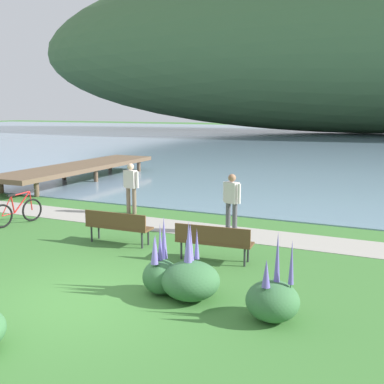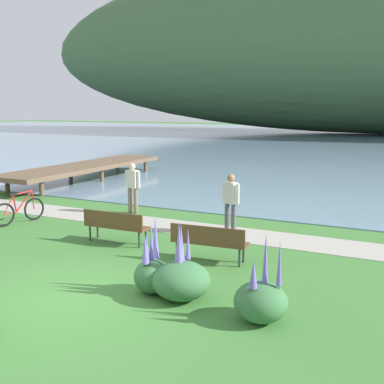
# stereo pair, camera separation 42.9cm
# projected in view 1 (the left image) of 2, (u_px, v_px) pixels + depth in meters

# --- Properties ---
(ground_plane) EXTENTS (200.00, 200.00, 0.00)m
(ground_plane) POSITION_uv_depth(u_px,v_px,m) (79.00, 300.00, 8.63)
(ground_plane) COLOR #3D7533
(bay_water) EXTENTS (180.00, 80.00, 0.04)m
(bay_water) POSITION_uv_depth(u_px,v_px,m) (350.00, 140.00, 51.34)
(bay_water) COLOR #7A99B2
(bay_water) RESTS_ON ground
(distant_hillside) EXTENTS (108.96, 28.00, 25.94)m
(distant_hillside) POSITION_uv_depth(u_px,v_px,m) (372.00, 37.00, 62.60)
(distant_hillside) COLOR #42663D
(distant_hillside) RESTS_ON bay_water
(shoreline_path) EXTENTS (60.00, 1.50, 0.01)m
(shoreline_path) POSITION_uv_depth(u_px,v_px,m) (199.00, 229.00, 13.66)
(shoreline_path) COLOR #A39E93
(shoreline_path) RESTS_ON ground
(park_bench_near_camera) EXTENTS (1.83, 0.61, 0.88)m
(park_bench_near_camera) POSITION_uv_depth(u_px,v_px,m) (213.00, 240.00, 10.73)
(park_bench_near_camera) COLOR brown
(park_bench_near_camera) RESTS_ON ground
(park_bench_further_along) EXTENTS (1.81, 0.52, 0.88)m
(park_bench_further_along) POSITION_uv_depth(u_px,v_px,m) (118.00, 225.00, 12.11)
(park_bench_further_along) COLOR brown
(park_bench_further_along) RESTS_ON ground
(bicycle_leaning_near_bench) EXTENTS (0.39, 1.75, 1.01)m
(bicycle_leaning_near_bench) POSITION_uv_depth(u_px,v_px,m) (18.00, 212.00, 14.20)
(bicycle_leaning_near_bench) COLOR black
(bicycle_leaning_near_bench) RESTS_ON ground
(person_at_shoreline) EXTENTS (0.61, 0.25, 1.71)m
(person_at_shoreline) POSITION_uv_depth(u_px,v_px,m) (131.00, 185.00, 15.57)
(person_at_shoreline) COLOR #72604C
(person_at_shoreline) RESTS_ON ground
(person_on_the_grass) EXTENTS (0.58, 0.33, 1.71)m
(person_on_the_grass) POSITION_uv_depth(u_px,v_px,m) (232.00, 200.00, 13.09)
(person_on_the_grass) COLOR #4C4C51
(person_on_the_grass) RESTS_ON ground
(echium_bush_closest_to_camera) EXTENTS (1.10, 1.10, 1.48)m
(echium_bush_closest_to_camera) POSITION_uv_depth(u_px,v_px,m) (191.00, 279.00, 8.64)
(echium_bush_closest_to_camera) COLOR #386B3D
(echium_bush_closest_to_camera) RESTS_ON ground
(echium_bush_beside_closest) EXTENTS (0.71, 0.71, 1.49)m
(echium_bush_beside_closest) POSITION_uv_depth(u_px,v_px,m) (161.00, 273.00, 8.89)
(echium_bush_beside_closest) COLOR #386B3D
(echium_bush_beside_closest) RESTS_ON ground
(echium_bush_mid_cluster) EXTENTS (0.91, 0.91, 1.53)m
(echium_bush_mid_cluster) POSITION_uv_depth(u_px,v_px,m) (273.00, 299.00, 7.76)
(echium_bush_mid_cluster) COLOR #386B3D
(echium_bush_mid_cluster) RESTS_ON ground
(pier_dock) EXTENTS (2.40, 10.00, 0.80)m
(pier_dock) POSITION_uv_depth(u_px,v_px,m) (79.00, 167.00, 22.60)
(pier_dock) COLOR brown
(pier_dock) RESTS_ON ground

